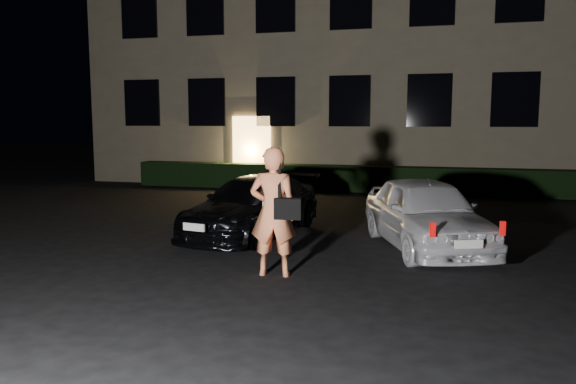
# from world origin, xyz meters

# --- Properties ---
(ground) EXTENTS (80.00, 80.00, 0.00)m
(ground) POSITION_xyz_m (0.00, 0.00, 0.00)
(ground) COLOR black
(ground) RESTS_ON ground
(building) EXTENTS (20.00, 8.11, 12.00)m
(building) POSITION_xyz_m (-0.00, 14.99, 6.00)
(building) COLOR #716650
(building) RESTS_ON ground
(hedge) EXTENTS (15.00, 0.70, 0.85)m
(hedge) POSITION_xyz_m (0.00, 10.50, 0.42)
(hedge) COLOR black
(hedge) RESTS_ON ground
(sedan) EXTENTS (2.34, 4.30, 1.18)m
(sedan) POSITION_xyz_m (-0.73, 2.85, 0.59)
(sedan) COLOR black
(sedan) RESTS_ON ground
(hatch) EXTENTS (2.86, 4.19, 1.33)m
(hatch) POSITION_xyz_m (2.78, 2.46, 0.66)
(hatch) COLOR white
(hatch) RESTS_ON ground
(man) EXTENTS (0.86, 0.55, 1.98)m
(man) POSITION_xyz_m (0.60, -0.03, 0.99)
(man) COLOR #FF8A57
(man) RESTS_ON ground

